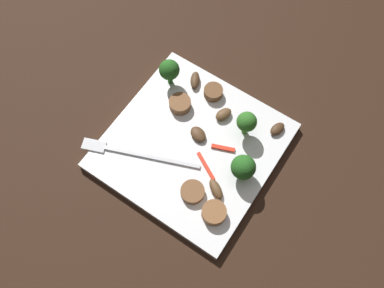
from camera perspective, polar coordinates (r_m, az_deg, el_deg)
The scene contains 17 objects.
ground_plane at distance 0.63m, azimuth 0.00°, elevation -0.53°, with size 1.40×1.40×0.00m, color black.
plate at distance 0.62m, azimuth 0.00°, elevation -0.27°, with size 0.24×0.24×0.01m, color white.
fork at distance 0.62m, azimuth -8.42°, elevation -1.24°, with size 0.17×0.08×0.00m.
broccoli_floret_0 at distance 0.58m, azimuth 7.07°, elevation -3.35°, with size 0.04×0.04×0.05m.
broccoli_floret_1 at distance 0.64m, azimuth -3.18°, elevation 10.22°, with size 0.03×0.03×0.05m.
broccoli_floret_2 at distance 0.60m, azimuth 7.61°, elevation 3.02°, with size 0.03×0.03×0.05m.
sausage_slice_0 at distance 0.57m, azimuth 3.07°, elevation -9.52°, with size 0.03×0.03×0.02m, color brown.
sausage_slice_1 at distance 0.64m, azimuth -1.68°, elevation 5.61°, with size 0.03×0.03×0.01m, color brown.
sausage_slice_2 at distance 0.65m, azimuth 2.97°, elevation 7.23°, with size 0.03×0.03×0.01m, color brown.
sausage_slice_3 at distance 0.58m, azimuth 0.07°, elevation -6.68°, with size 0.03×0.03×0.01m, color brown.
mushroom_0 at distance 0.63m, azimuth 11.79°, elevation 2.07°, with size 0.03×0.02×0.01m, color #422B19.
mushroom_1 at distance 0.62m, azimuth 1.02°, elevation 1.28°, with size 0.03×0.02×0.01m, color #4C331E.
mushroom_2 at distance 0.66m, azimuth 0.43°, elevation 8.86°, with size 0.03×0.01×0.01m, color #4C331E.
mushroom_3 at distance 0.63m, azimuth 4.41°, elevation 4.14°, with size 0.03×0.02×0.01m, color brown.
mushroom_4 at distance 0.59m, azimuth 3.35°, elevation -6.27°, with size 0.03×0.01×0.01m, color brown.
pepper_strip_0 at distance 0.61m, azimuth 4.34°, elevation -0.56°, with size 0.04×0.01×0.00m, color red.
pepper_strip_2 at distance 0.60m, azimuth 1.94°, elevation -3.09°, with size 0.05×0.00×0.00m, color red.
Camera 1 is at (-0.14, 0.21, 0.58)m, focal length 38.36 mm.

